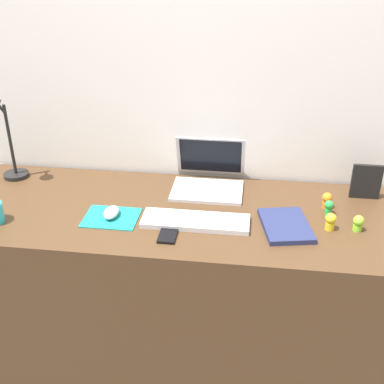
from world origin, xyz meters
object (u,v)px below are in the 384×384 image
Objects in this scene: laptop at (209,175)px; toy_figurine_lime at (358,223)px; cell_phone at (168,234)px; notebook_pad at (286,225)px; desk_lamp at (7,142)px; picture_frame at (366,182)px; toy_figurine_green at (329,207)px; keyboard at (196,221)px; toy_figurine_orange at (327,200)px; mouse at (111,212)px; toy_figurine_yellow at (330,221)px.

toy_figurine_lime is (0.59, -0.29, -0.02)m from laptop.
cell_phone is 0.53× the size of notebook_pad.
picture_frame is at bearing 1.17° from desk_lamp.
picture_frame is at bearing 26.86° from cell_phone.
laptop is 0.52m from toy_figurine_green.
toy_figurine_lime reaches higher than keyboard.
toy_figurine_green reaches higher than keyboard.
desk_lamp is 2.58× the size of picture_frame.
desk_lamp is at bearing 162.80° from keyboard.
toy_figurine_orange is (1.36, -0.08, -0.15)m from desk_lamp.
picture_frame is (0.67, 0.30, 0.06)m from keyboard.
laptop is 0.73× the size of keyboard.
mouse is at bearing -170.75° from toy_figurine_green.
toy_figurine_yellow is (0.16, 0.01, 0.03)m from notebook_pad.
toy_figurine_yellow is at bearing -10.05° from desk_lamp.
desk_lamp is 1.49m from toy_figurine_lime.
keyboard is (-0.02, -0.32, -0.04)m from laptop.
desk_lamp is at bearing 170.85° from toy_figurine_lime.
keyboard is 0.54m from toy_figurine_orange.
cell_phone is (0.24, -0.10, -0.02)m from mouse.
mouse is 0.75× the size of cell_phone.
toy_figurine_yellow is (1.36, -0.24, -0.14)m from desk_lamp.
laptop is 0.43m from cell_phone.
keyboard is at bearing -0.69° from mouse.
mouse is at bearing -167.47° from toy_figurine_orange.
toy_figurine_yellow reaches higher than cell_phone.
toy_figurine_yellow is (0.48, -0.29, -0.02)m from laptop.
laptop is 0.51m from toy_figurine_orange.
laptop is 4.41× the size of toy_figurine_yellow.
keyboard is 7.05× the size of toy_figurine_green.
cell_phone is at bearing -170.04° from toy_figurine_lime.
keyboard is 6.61× the size of toy_figurine_lime.
laptop is at bearing 42.19° from mouse.
toy_figurine_lime is at bearing -58.62° from toy_figurine_orange.
mouse is 0.85m from toy_figurine_green.
mouse is 0.93m from toy_figurine_lime.
picture_frame reaches higher than keyboard.
keyboard is at bearing -159.45° from toy_figurine_orange.
toy_figurine_orange is at bearing 12.53° from mouse.
picture_frame reaches higher than mouse.
laptop reaches higher than cell_phone.
toy_figurine_lime is (0.69, 0.12, 0.03)m from cell_phone.
desk_lamp is 1.23m from notebook_pad.
laptop is at bearing 3.55° from desk_lamp.
cell_phone is (-0.09, -0.09, -0.01)m from keyboard.
toy_figurine_green is at bearing 25.39° from notebook_pad.
notebook_pad is (0.32, -0.31, -0.04)m from laptop.
picture_frame reaches higher than toy_figurine_orange.
picture_frame is at bearing 16.28° from mouse.
keyboard is at bearing 170.69° from notebook_pad.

